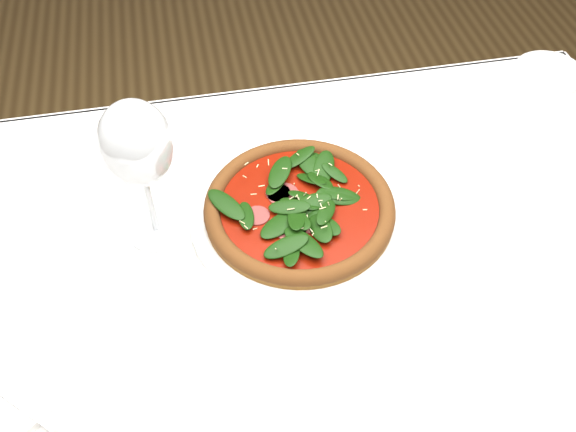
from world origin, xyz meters
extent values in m
cube|color=white|center=(0.00, 0.00, 0.73)|extent=(1.20, 0.80, 0.04)
cylinder|color=#4B311E|center=(-0.54, 0.34, 0.35)|extent=(0.06, 0.06, 0.71)
cylinder|color=#4B311E|center=(0.54, 0.34, 0.35)|extent=(0.06, 0.06, 0.71)
cube|color=white|center=(0.00, 0.40, 0.64)|extent=(1.20, 0.01, 0.22)
cylinder|color=white|center=(0.02, 0.09, 0.76)|extent=(0.32, 0.32, 0.01)
torus|color=white|center=(0.02, 0.09, 0.76)|extent=(0.32, 0.32, 0.01)
cylinder|color=#986024|center=(0.02, 0.09, 0.77)|extent=(0.32, 0.32, 0.01)
torus|color=#A15925|center=(0.02, 0.09, 0.77)|extent=(0.32, 0.32, 0.02)
cylinder|color=#8E0A05|center=(0.02, 0.09, 0.77)|extent=(0.26, 0.26, 0.00)
cylinder|color=brown|center=(0.02, 0.09, 0.78)|extent=(0.23, 0.23, 0.00)
ellipsoid|color=#15390A|center=(0.02, 0.09, 0.79)|extent=(0.25, 0.25, 0.02)
cylinder|color=beige|center=(0.02, 0.09, 0.79)|extent=(0.23, 0.23, 0.00)
cylinder|color=silver|center=(-0.18, 0.11, 0.75)|extent=(0.08, 0.08, 0.00)
cylinder|color=silver|center=(-0.18, 0.11, 0.81)|extent=(0.01, 0.01, 0.11)
ellipsoid|color=silver|center=(-0.18, 0.11, 0.92)|extent=(0.09, 0.09, 0.12)
cube|color=white|center=(-0.35, -0.13, 0.76)|extent=(0.17, 0.15, 0.01)
cube|color=silver|center=(-0.35, -0.13, 0.76)|extent=(0.10, 0.09, 0.00)
cylinder|color=white|center=(0.54, 0.34, 0.75)|extent=(0.12, 0.12, 0.01)
torus|color=white|center=(0.54, 0.34, 0.76)|extent=(0.12, 0.12, 0.01)
camera|label=1|loc=(-0.11, -0.51, 1.46)|focal=40.00mm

